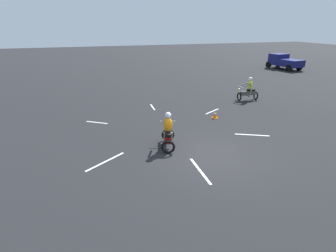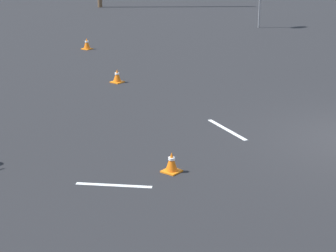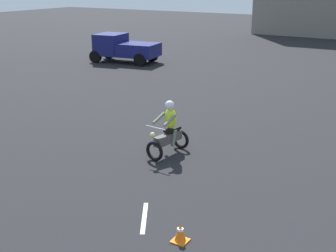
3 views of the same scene
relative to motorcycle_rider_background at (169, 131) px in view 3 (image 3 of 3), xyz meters
name	(u,v)px [view 3 (image 3 of 3)]	position (x,y,z in m)	size (l,w,h in m)	color
motorcycle_rider_background	(169,131)	(0.00, 0.00, 0.00)	(0.78, 1.54, 1.66)	black
pickup_truck	(123,47)	(-10.72, 12.24, 0.20)	(4.37, 2.52, 1.73)	black
traffic_cone_mid_left	(180,233)	(2.74, -4.07, -0.53)	(0.32, 0.32, 0.40)	orange
lane_stripe_nw	(144,218)	(1.57, -3.63, -0.72)	(0.10, 1.41, 0.01)	silver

